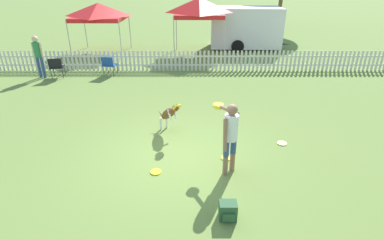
# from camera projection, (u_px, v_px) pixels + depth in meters

# --- Properties ---
(ground_plane) EXTENTS (240.00, 240.00, 0.00)m
(ground_plane) POSITION_uv_depth(u_px,v_px,m) (176.00, 155.00, 6.99)
(ground_plane) COLOR olive
(handler_person) EXTENTS (0.52, 1.05, 1.56)m
(handler_person) POSITION_uv_depth(u_px,v_px,m) (230.00, 131.00, 5.98)
(handler_person) COLOR #8C664C
(handler_person) RESTS_ON ground_plane
(leaping_dog) EXTENTS (0.73, 0.90, 0.95)m
(leaping_dog) POSITION_uv_depth(u_px,v_px,m) (169.00, 113.00, 7.75)
(leaping_dog) COLOR brown
(leaping_dog) RESTS_ON ground_plane
(frisbee_near_handler) EXTENTS (0.23, 0.23, 0.02)m
(frisbee_near_handler) POSITION_uv_depth(u_px,v_px,m) (234.00, 127.00, 8.23)
(frisbee_near_handler) COLOR yellow
(frisbee_near_handler) RESTS_ON ground_plane
(frisbee_near_dog) EXTENTS (0.23, 0.23, 0.02)m
(frisbee_near_dog) POSITION_uv_depth(u_px,v_px,m) (156.00, 172.00, 6.35)
(frisbee_near_dog) COLOR yellow
(frisbee_near_dog) RESTS_ON ground_plane
(frisbee_midfield) EXTENTS (0.23, 0.23, 0.02)m
(frisbee_midfield) POSITION_uv_depth(u_px,v_px,m) (226.00, 158.00, 6.84)
(frisbee_midfield) COLOR yellow
(frisbee_midfield) RESTS_ON ground_plane
(frisbee_far_scatter) EXTENTS (0.23, 0.23, 0.02)m
(frisbee_far_scatter) POSITION_uv_depth(u_px,v_px,m) (282.00, 143.00, 7.44)
(frisbee_far_scatter) COLOR yellow
(frisbee_far_scatter) RESTS_ON ground_plane
(backpack_on_grass) EXTENTS (0.30, 0.27, 0.32)m
(backpack_on_grass) POSITION_uv_depth(u_px,v_px,m) (228.00, 211.00, 5.08)
(backpack_on_grass) COLOR #2D5633
(backpack_on_grass) RESTS_ON ground_plane
(picket_fence) EXTENTS (22.22, 0.04, 0.88)m
(picket_fence) POSITION_uv_depth(u_px,v_px,m) (184.00, 61.00, 13.08)
(picket_fence) COLOR silver
(picket_fence) RESTS_ON ground_plane
(folding_chair_blue_left) EXTENTS (0.60, 0.62, 0.84)m
(folding_chair_blue_left) POSITION_uv_depth(u_px,v_px,m) (56.00, 66.00, 12.13)
(folding_chair_blue_left) COLOR #333338
(folding_chair_blue_left) RESTS_ON ground_plane
(folding_chair_center) EXTENTS (0.58, 0.59, 0.81)m
(folding_chair_center) POSITION_uv_depth(u_px,v_px,m) (109.00, 64.00, 12.46)
(folding_chair_center) COLOR #333338
(folding_chair_center) RESTS_ON ground_plane
(canopy_tent_main) EXTENTS (2.61, 2.61, 2.56)m
(canopy_tent_main) POSITION_uv_depth(u_px,v_px,m) (99.00, 12.00, 15.53)
(canopy_tent_main) COLOR #B2B2B2
(canopy_tent_main) RESTS_ON ground_plane
(canopy_tent_secondary) EXTENTS (2.51, 2.51, 2.85)m
(canopy_tent_secondary) POSITION_uv_depth(u_px,v_px,m) (199.00, 7.00, 15.01)
(canopy_tent_secondary) COLOR #B2B2B2
(canopy_tent_secondary) RESTS_ON ground_plane
(spectator_standing) EXTENTS (0.41, 0.27, 1.68)m
(spectator_standing) POSITION_uv_depth(u_px,v_px,m) (38.00, 53.00, 11.94)
(spectator_standing) COLOR #334C7A
(spectator_standing) RESTS_ON ground_plane
(equipment_trailer) EXTENTS (4.70, 2.51, 2.26)m
(equipment_trailer) POSITION_uv_depth(u_px,v_px,m) (245.00, 27.00, 16.97)
(equipment_trailer) COLOR white
(equipment_trailer) RESTS_ON ground_plane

